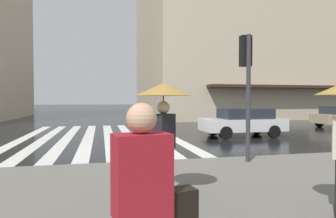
{
  "coord_description": "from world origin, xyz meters",
  "views": [
    {
      "loc": [
        -11.17,
        1.78,
        1.85
      ],
      "look_at": [
        2.49,
        -1.31,
        1.42
      ],
      "focal_mm": 31.8,
      "sensor_mm": 36.0,
      "label": 1
    }
  ],
  "objects_px": {
    "car_white": "(243,122)",
    "pedestrian_in_red_jacket": "(145,200)",
    "traffic_signal_post": "(246,71)",
    "pedestrian_with_floral_umbrella": "(163,108)"
  },
  "relations": [
    {
      "from": "car_white",
      "to": "pedestrian_in_red_jacket",
      "type": "bearing_deg",
      "value": 150.13
    },
    {
      "from": "traffic_signal_post",
      "to": "pedestrian_in_red_jacket",
      "type": "distance_m",
      "value": 6.74
    },
    {
      "from": "pedestrian_with_floral_umbrella",
      "to": "pedestrian_in_red_jacket",
      "type": "xyz_separation_m",
      "value": [
        -2.84,
        0.72,
        -0.59
      ]
    },
    {
      "from": "car_white",
      "to": "pedestrian_in_red_jacket",
      "type": "height_order",
      "value": "pedestrian_in_red_jacket"
    },
    {
      "from": "traffic_signal_post",
      "to": "pedestrian_in_red_jacket",
      "type": "height_order",
      "value": "traffic_signal_post"
    },
    {
      "from": "traffic_signal_post",
      "to": "car_white",
      "type": "xyz_separation_m",
      "value": [
        6.1,
        -3.01,
        -1.9
      ]
    },
    {
      "from": "traffic_signal_post",
      "to": "pedestrian_with_floral_umbrella",
      "type": "height_order",
      "value": "traffic_signal_post"
    },
    {
      "from": "pedestrian_with_floral_umbrella",
      "to": "car_white",
      "type": "bearing_deg",
      "value": -34.15
    },
    {
      "from": "pedestrian_with_floral_umbrella",
      "to": "pedestrian_in_red_jacket",
      "type": "relative_size",
      "value": 1.18
    },
    {
      "from": "traffic_signal_post",
      "to": "pedestrian_with_floral_umbrella",
      "type": "xyz_separation_m",
      "value": [
        -2.64,
        2.91,
        -0.94
      ]
    }
  ]
}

